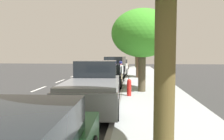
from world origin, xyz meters
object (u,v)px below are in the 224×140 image
(parked_sedan_black_mid, at_px, (108,75))
(street_tree_corner, at_px, (136,45))
(parked_suv_white_far, at_px, (116,67))
(cyclist_with_backpack, at_px, (121,70))
(fire_hydrant, at_px, (129,87))
(street_tree_far_end, at_px, (139,43))
(street_tree_mid_block, at_px, (142,34))
(parked_sedan_tan_farthest, at_px, (121,65))
(parked_pickup_grey_second, at_px, (94,87))
(bicycle_at_curb, at_px, (118,79))

(parked_sedan_black_mid, xyz_separation_m, street_tree_corner, (2.19, 19.60, 2.96))
(parked_sedan_black_mid, distance_m, parked_suv_white_far, 5.89)
(cyclist_with_backpack, bearing_deg, fire_hydrant, -82.56)
(cyclist_with_backpack, relative_size, street_tree_far_end, 0.41)
(street_tree_mid_block, bearing_deg, parked_sedan_tan_farthest, 96.63)
(parked_suv_white_far, bearing_deg, parked_pickup_grey_second, -89.46)
(street_tree_mid_block, height_order, street_tree_corner, street_tree_corner)
(bicycle_at_curb, distance_m, street_tree_corner, 18.65)
(bicycle_at_curb, relative_size, street_tree_mid_block, 0.36)
(cyclist_with_backpack, distance_m, fire_hydrant, 5.22)
(cyclist_with_backpack, bearing_deg, street_tree_far_end, 68.80)
(street_tree_far_end, bearing_deg, street_tree_corner, 90.00)
(street_tree_mid_block, bearing_deg, parked_sedan_black_mid, 127.12)
(parked_suv_white_far, xyz_separation_m, fire_hydrant, (1.48, -10.16, -0.44))
(parked_sedan_tan_farthest, distance_m, street_tree_far_end, 10.72)
(parked_suv_white_far, bearing_deg, bicycle_at_curb, -82.75)
(parked_sedan_tan_farthest, bearing_deg, bicycle_at_curb, -88.03)
(parked_sedan_tan_farthest, height_order, street_tree_far_end, street_tree_far_end)
(street_tree_far_end, xyz_separation_m, street_tree_corner, (0.00, 15.22, 0.51))
(cyclist_with_backpack, bearing_deg, parked_sedan_tan_farthest, 92.83)
(bicycle_at_curb, xyz_separation_m, street_tree_corner, (1.58, 18.28, 3.34))
(street_tree_mid_block, distance_m, street_tree_far_end, 7.28)
(cyclist_with_backpack, height_order, fire_hydrant, cyclist_with_backpack)
(parked_sedan_black_mid, relative_size, parked_sedan_tan_farthest, 1.01)
(street_tree_corner, bearing_deg, parked_pickup_grey_second, -94.47)
(street_tree_corner, bearing_deg, bicycle_at_curb, -94.93)
(bicycle_at_curb, xyz_separation_m, street_tree_far_end, (1.58, 3.06, 2.83))
(parked_sedan_tan_farthest, xyz_separation_m, fire_hydrant, (1.35, -18.90, -0.16))
(bicycle_at_curb, bearing_deg, parked_sedan_black_mid, -114.88)
(cyclist_with_backpack, bearing_deg, parked_suv_white_far, 99.11)
(cyclist_with_backpack, distance_m, street_tree_far_end, 4.32)
(fire_hydrant, bearing_deg, cyclist_with_backpack, 97.44)
(parked_sedan_tan_farthest, relative_size, street_tree_corner, 0.93)
(parked_sedan_black_mid, height_order, cyclist_with_backpack, cyclist_with_backpack)
(parked_suv_white_far, bearing_deg, parked_sedan_tan_farthest, 89.18)
(parked_sedan_tan_farthest, distance_m, bicycle_at_curb, 13.31)
(bicycle_at_curb, height_order, cyclist_with_backpack, cyclist_with_backpack)
(street_tree_mid_block, bearing_deg, cyclist_with_backpack, 109.76)
(street_tree_far_end, relative_size, fire_hydrant, 5.00)
(fire_hydrant, bearing_deg, street_tree_corner, 88.36)
(parked_suv_white_far, relative_size, fire_hydrant, 5.74)
(parked_suv_white_far, distance_m, bicycle_at_curb, 4.65)
(fire_hydrant, bearing_deg, parked_sedan_black_mid, 109.42)
(street_tree_far_end, bearing_deg, parked_sedan_tan_farthest, 101.24)
(parked_pickup_grey_second, relative_size, parked_sedan_black_mid, 1.20)
(cyclist_with_backpack, xyz_separation_m, street_tree_mid_block, (1.36, -3.78, 2.29))
(parked_suv_white_far, distance_m, street_tree_mid_block, 9.34)
(street_tree_far_end, relative_size, street_tree_corner, 0.88)
(parked_suv_white_far, height_order, fire_hydrant, parked_suv_white_far)
(street_tree_far_end, height_order, street_tree_corner, street_tree_corner)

